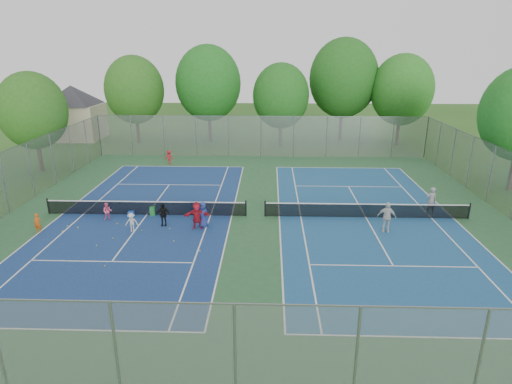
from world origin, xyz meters
TOP-DOWN VIEW (x-y plane):
  - ground at (0.00, 0.00)m, footprint 120.00×120.00m
  - court_pad at (0.00, 0.00)m, footprint 32.00×32.00m
  - court_left at (-7.00, 0.00)m, footprint 10.97×23.77m
  - court_right at (7.00, 0.00)m, footprint 10.97×23.77m
  - net_left at (-7.00, 0.00)m, footprint 12.87×0.10m
  - net_right at (7.00, 0.00)m, footprint 12.87×0.10m
  - fence_north at (0.00, 16.00)m, footprint 32.00×0.10m
  - fence_south at (0.00, -16.00)m, footprint 32.00×0.10m
  - fence_west at (-16.00, 0.00)m, footprint 0.10×32.00m
  - house at (-22.00, 24.00)m, footprint 11.03×11.03m
  - tree_nw at (-14.00, 22.00)m, footprint 6.40×6.40m
  - tree_nl at (-6.00, 23.00)m, footprint 7.20×7.20m
  - tree_nc at (2.00, 21.00)m, footprint 6.00×6.00m
  - tree_nr at (9.00, 24.00)m, footprint 7.60×7.60m
  - tree_ne at (15.00, 22.00)m, footprint 6.60×6.60m
  - tree_side_w at (-19.00, 10.00)m, footprint 5.60×5.60m
  - ball_crate at (-7.95, -0.21)m, footprint 0.35×0.35m
  - ball_hopper at (-6.57, -0.11)m, footprint 0.32×0.32m
  - student_a at (-12.52, -2.94)m, footprint 0.43×0.29m
  - student_b at (-9.18, -0.89)m, footprint 0.62×0.52m
  - student_c at (-7.11, -2.64)m, footprint 0.79×0.50m
  - student_d at (-5.49, -1.71)m, footprint 0.85×0.37m
  - student_e at (-3.08, -1.82)m, footprint 0.90×0.74m
  - student_f at (-3.39, -2.05)m, footprint 1.59×0.71m
  - child_far_baseline at (-8.40, 12.72)m, footprint 0.90×0.59m
  - instructor at (11.23, 0.74)m, footprint 0.73×0.54m
  - teen_court_b at (7.68, -2.13)m, footprint 1.14×0.70m
  - tennis_ball_0 at (-11.17, -2.83)m, footprint 0.07×0.07m
  - tennis_ball_1 at (-2.77, -5.10)m, footprint 0.07×0.07m
  - tennis_ball_2 at (-11.24, -2.08)m, footprint 0.07×0.07m
  - tennis_ball_3 at (-8.37, -1.63)m, footprint 0.07×0.07m
  - tennis_ball_4 at (-7.16, -6.92)m, footprint 0.07×0.07m
  - tennis_ball_5 at (-8.46, -4.66)m, footprint 0.07×0.07m
  - tennis_ball_6 at (-4.40, -3.96)m, footprint 0.07×0.07m
  - tennis_ball_7 at (-5.01, -2.26)m, footprint 0.07×0.07m
  - tennis_ball_8 at (-10.52, -2.26)m, footprint 0.07×0.07m
  - tennis_ball_9 at (-6.59, -2.60)m, footprint 0.07×0.07m
  - tennis_ball_10 at (-7.91, -3.73)m, footprint 0.07×0.07m

SIDE VIEW (x-z plane):
  - ground at x=0.00m, z-range 0.00..0.00m
  - court_pad at x=0.00m, z-range 0.00..0.01m
  - court_left at x=-7.00m, z-range 0.01..0.02m
  - court_right at x=7.00m, z-range 0.01..0.02m
  - tennis_ball_0 at x=-11.17m, z-range 0.00..0.07m
  - tennis_ball_1 at x=-2.77m, z-range 0.00..0.07m
  - tennis_ball_2 at x=-11.24m, z-range 0.00..0.07m
  - tennis_ball_3 at x=-8.37m, z-range 0.00..0.07m
  - tennis_ball_4 at x=-7.16m, z-range 0.00..0.07m
  - tennis_ball_5 at x=-8.46m, z-range 0.00..0.07m
  - tennis_ball_6 at x=-4.40m, z-range 0.00..0.07m
  - tennis_ball_7 at x=-5.01m, z-range 0.00..0.07m
  - tennis_ball_8 at x=-10.52m, z-range 0.00..0.07m
  - tennis_ball_9 at x=-6.59m, z-range 0.00..0.07m
  - tennis_ball_10 at x=-7.91m, z-range 0.00..0.07m
  - ball_crate at x=-7.95m, z-range 0.00..0.30m
  - ball_hopper at x=-6.57m, z-range 0.00..0.60m
  - net_left at x=-7.00m, z-range 0.00..0.91m
  - net_right at x=7.00m, z-range 0.00..0.91m
  - student_b at x=-9.18m, z-range 0.00..1.13m
  - student_a at x=-12.52m, z-range 0.00..1.16m
  - student_c at x=-7.11m, z-range 0.00..1.16m
  - child_far_baseline at x=-8.40m, z-range 0.00..1.31m
  - student_d at x=-5.49m, z-range 0.00..1.43m
  - student_e at x=-3.08m, z-range 0.00..1.59m
  - student_f at x=-3.39m, z-range 0.00..1.66m
  - teen_court_b at x=7.68m, z-range 0.00..1.81m
  - instructor at x=11.23m, z-range 0.00..1.83m
  - fence_north at x=0.00m, z-range 0.00..4.00m
  - fence_south at x=0.00m, z-range 0.00..4.00m
  - fence_west at x=-16.00m, z-range 0.00..4.00m
  - house at x=-22.00m, z-range 0.56..7.86m
  - tree_side_w at x=-19.00m, z-range 1.01..9.48m
  - tree_nc at x=2.00m, z-range 0.97..9.82m
  - tree_nw at x=-14.00m, z-range 1.10..10.68m
  - tree_ne at x=15.00m, z-range 1.08..10.85m
  - tree_nl at x=-6.00m, z-range 1.20..11.89m
  - tree_nr at x=9.00m, z-range 1.33..12.75m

